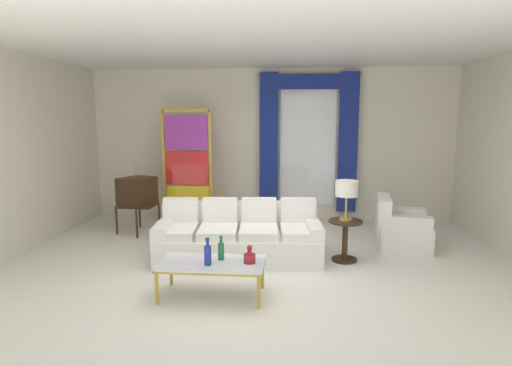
% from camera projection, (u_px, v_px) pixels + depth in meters
% --- Properties ---
extents(ground_plane, '(16.00, 16.00, 0.00)m').
position_uv_depth(ground_plane, '(256.00, 270.00, 5.58)').
color(ground_plane, white).
extents(wall_rear, '(8.00, 0.12, 3.00)m').
position_uv_depth(wall_rear, '(270.00, 145.00, 8.36)').
color(wall_rear, silver).
rests_on(wall_rear, ground).
extents(wall_left, '(0.12, 7.00, 3.00)m').
position_uv_depth(wall_left, '(19.00, 153.00, 6.27)').
color(wall_left, silver).
rests_on(wall_left, ground).
extents(ceiling_slab, '(8.00, 7.60, 0.04)m').
position_uv_depth(ceiling_slab, '(261.00, 48.00, 5.90)').
color(ceiling_slab, white).
extents(curtained_window, '(2.00, 0.17, 2.70)m').
position_uv_depth(curtained_window, '(308.00, 133.00, 8.09)').
color(curtained_window, white).
rests_on(curtained_window, ground).
extents(couch_white_long, '(2.41, 1.12, 0.86)m').
position_uv_depth(couch_white_long, '(239.00, 237.00, 6.04)').
color(couch_white_long, white).
rests_on(couch_white_long, ground).
extents(coffee_table, '(1.20, 0.61, 0.41)m').
position_uv_depth(coffee_table, '(212.00, 265.00, 4.72)').
color(coffee_table, silver).
rests_on(coffee_table, ground).
extents(bottle_blue_decanter, '(0.14, 0.14, 0.21)m').
position_uv_depth(bottle_blue_decanter, '(250.00, 257.00, 4.67)').
color(bottle_blue_decanter, maroon).
rests_on(bottle_blue_decanter, coffee_table).
extents(bottle_crystal_tall, '(0.07, 0.07, 0.29)m').
position_uv_depth(bottle_crystal_tall, '(221.00, 250.00, 4.77)').
color(bottle_crystal_tall, '#196B3D').
rests_on(bottle_crystal_tall, coffee_table).
extents(bottle_amber_squat, '(0.08, 0.08, 0.32)m').
position_uv_depth(bottle_amber_squat, '(208.00, 254.00, 4.59)').
color(bottle_amber_squat, navy).
rests_on(bottle_amber_squat, coffee_table).
extents(vintage_tv, '(0.70, 0.74, 1.35)m').
position_uv_depth(vintage_tv, '(137.00, 192.00, 7.32)').
color(vintage_tv, '#382314').
rests_on(vintage_tv, ground).
extents(armchair_white, '(0.93, 0.92, 0.80)m').
position_uv_depth(armchair_white, '(399.00, 229.00, 6.55)').
color(armchair_white, white).
rests_on(armchair_white, ground).
extents(stained_glass_divider, '(0.95, 0.05, 2.20)m').
position_uv_depth(stained_glass_divider, '(187.00, 170.00, 7.81)').
color(stained_glass_divider, gold).
rests_on(stained_glass_divider, ground).
extents(peacock_figurine, '(0.44, 0.60, 0.50)m').
position_uv_depth(peacock_figurine, '(208.00, 219.00, 7.49)').
color(peacock_figurine, beige).
rests_on(peacock_figurine, ground).
extents(round_side_table, '(0.48, 0.48, 0.59)m').
position_uv_depth(round_side_table, '(345.00, 237.00, 5.91)').
color(round_side_table, '#382314').
rests_on(round_side_table, ground).
extents(table_lamp_brass, '(0.32, 0.32, 0.57)m').
position_uv_depth(table_lamp_brass, '(347.00, 190.00, 5.80)').
color(table_lamp_brass, '#B29338').
rests_on(table_lamp_brass, round_side_table).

